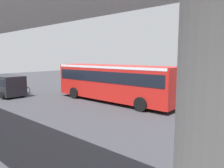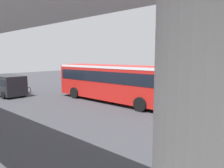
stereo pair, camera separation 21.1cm
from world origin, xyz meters
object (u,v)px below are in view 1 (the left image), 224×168
(city_bus, at_px, (113,80))
(traffic_sign, at_px, (101,74))
(parked_van, at_px, (6,84))
(bicycle_black, at_px, (19,88))
(bicycle_green, at_px, (26,90))

(city_bus, bearing_deg, traffic_sign, -36.73)
(city_bus, xyz_separation_m, traffic_sign, (4.95, -3.70, 0.01))
(parked_van, bearing_deg, traffic_sign, -119.77)
(bicycle_black, xyz_separation_m, traffic_sign, (-6.95, -6.27, 1.52))
(traffic_sign, bearing_deg, city_bus, 143.27)
(bicycle_green, bearing_deg, city_bus, -164.28)
(traffic_sign, bearing_deg, parked_van, 60.23)
(city_bus, distance_m, parked_van, 11.03)
(parked_van, xyz_separation_m, bicycle_black, (2.04, -2.31, -0.81))
(traffic_sign, bearing_deg, bicycle_black, 42.07)
(parked_van, xyz_separation_m, bicycle_green, (0.09, -2.09, -0.81))
(city_bus, relative_size, bicycle_black, 6.52)
(bicycle_black, bearing_deg, bicycle_green, 173.34)
(parked_van, distance_m, bicycle_black, 3.19)
(bicycle_black, distance_m, traffic_sign, 9.48)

